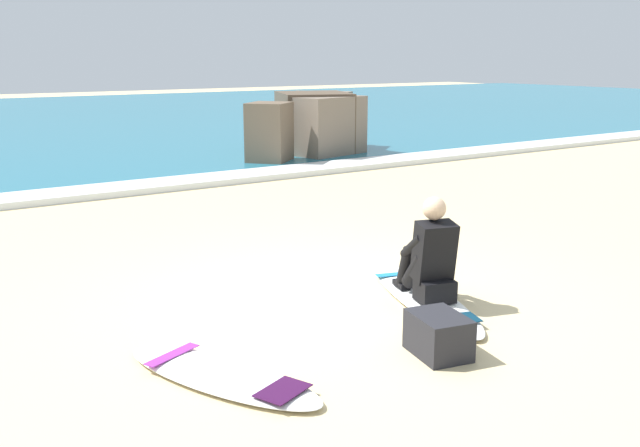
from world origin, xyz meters
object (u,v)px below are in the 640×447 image
surfer_seated (430,259)px  beach_bag (438,335)px  surfboard_main (423,297)px  surfboard_spare_near (221,375)px

surfer_seated → beach_bag: (-0.71, -0.88, -0.28)m
surfer_seated → beach_bag: 1.17m
surfer_seated → beach_bag: surfer_seated is taller
beach_bag → surfboard_main: bearing=53.2°
surfboard_main → surfboard_spare_near: size_ratio=1.25×
surfboard_main → surfer_seated: size_ratio=2.37×
beach_bag → surfer_seated: bearing=51.4°
surfboard_main → beach_bag: (-0.75, -1.00, 0.12)m
surfboard_main → surfboard_spare_near: (-2.32, -0.47, 0.00)m
surfboard_main → surfer_seated: bearing=-109.6°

